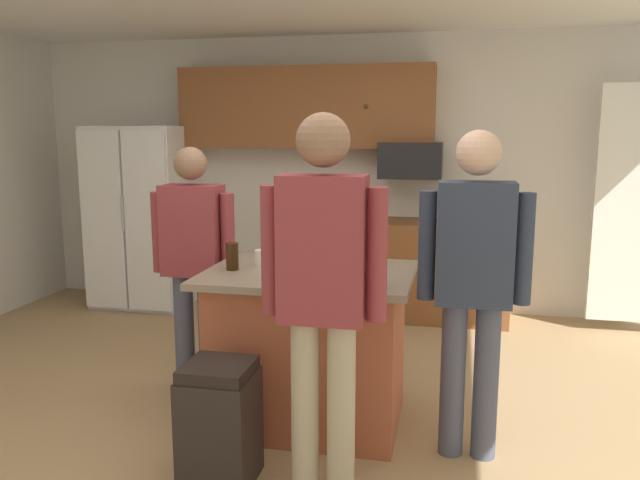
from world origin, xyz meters
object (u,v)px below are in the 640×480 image
person_host_foreground (474,273)px  mug_ceramic_white (262,257)px  refrigerator (143,217)px  kitchen_island (309,347)px  tumbler_amber (371,255)px  glass_dark_ale (308,261)px  glass_short_whisky (232,256)px  person_elder_center (194,253)px  microwave_over_range (411,160)px  glass_stout_tall (375,271)px  person_guest_left (323,283)px  glass_pilsner (342,256)px  trash_bin (220,423)px  mug_blue_stoneware (291,261)px

person_host_foreground → mug_ceramic_white: 1.26m
refrigerator → kitchen_island: (2.20, -2.22, -0.41)m
tumbler_amber → glass_dark_ale: bearing=-138.9°
glass_short_whisky → person_elder_center: bearing=136.0°
microwave_over_range → glass_stout_tall: (0.02, -2.62, -0.45)m
tumbler_amber → kitchen_island: bearing=-144.7°
person_host_foreground → glass_stout_tall: size_ratio=10.26×
glass_short_whisky → glass_dark_ale: glass_short_whisky is taller
person_guest_left → glass_pilsner: size_ratio=11.38×
person_host_foreground → glass_short_whisky: size_ratio=10.91×
microwave_over_range → mug_ceramic_white: size_ratio=4.35×
glass_pilsner → glass_dark_ale: (-0.17, -0.12, -0.01)m
person_host_foreground → glass_dark_ale: size_ratio=12.59×
tumbler_amber → trash_bin: bearing=-122.5°
mug_ceramic_white → glass_stout_tall: 0.83m
mug_ceramic_white → person_guest_left: bearing=-57.7°
glass_pilsner → tumbler_amber: size_ratio=1.23×
glass_pilsner → person_guest_left: bearing=-85.6°
glass_stout_tall → glass_dark_ale: bearing=149.6°
refrigerator → person_host_foreground: size_ratio=1.02×
glass_short_whisky → tumbler_amber: (0.77, 0.29, -0.01)m
kitchen_island → trash_bin: bearing=-111.3°
glass_short_whisky → tumbler_amber: size_ratio=1.23×
glass_stout_tall → kitchen_island: bearing=145.5°
refrigerator → kitchen_island: bearing=-45.3°
glass_short_whisky → glass_dark_ale: bearing=1.6°
kitchen_island → trash_bin: size_ratio=1.95×
glass_short_whisky → glass_stout_tall: 0.89m
kitchen_island → person_host_foreground: 1.07m
person_guest_left → glass_dark_ale: size_ratio=13.12×
glass_stout_tall → microwave_over_range: bearing=90.3°
kitchen_island → person_guest_left: size_ratio=0.66×
refrigerator → glass_pilsner: (2.38, -2.15, 0.12)m
glass_dark_ale → trash_bin: glass_dark_ale is taller
tumbler_amber → refrigerator: bearing=141.7°
tumbler_amber → glass_dark_ale: size_ratio=0.94×
kitchen_island → trash_bin: (-0.28, -0.72, -0.16)m
microwave_over_range → kitchen_island: size_ratio=0.47×
refrigerator → person_guest_left: size_ratio=0.98×
refrigerator → person_guest_left: bearing=-50.7°
mug_blue_stoneware → trash_bin: size_ratio=0.22×
glass_stout_tall → person_guest_left: bearing=-109.9°
glass_pilsner → microwave_over_range: bearing=84.4°
person_host_foreground → tumbler_amber: person_host_foreground is taller
person_host_foreground → tumbler_amber: 0.73m
glass_pilsner → glass_stout_tall: (0.24, -0.36, 0.01)m
person_elder_center → glass_dark_ale: 0.94m
kitchen_island → tumbler_amber: (0.32, 0.23, 0.52)m
person_host_foreground → glass_short_whisky: 1.36m
refrigerator → trash_bin: bearing=-56.9°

